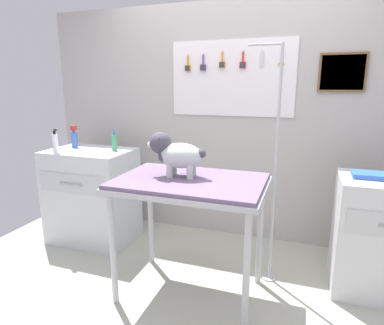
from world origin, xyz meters
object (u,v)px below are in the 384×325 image
grooming_table (190,191)px  cabinet_right (384,237)px  grooming_arm (274,177)px  counter_left (92,195)px  dog (175,153)px  conditioner_bottle (55,143)px

grooming_table → cabinet_right: bearing=20.1°
grooming_arm → counter_left: bearing=175.3°
grooming_table → grooming_arm: grooming_arm is taller
dog → counter_left: dog is taller
grooming_table → dog: (-0.12, 0.03, 0.26)m
grooming_arm → cabinet_right: (0.80, 0.12, -0.41)m
grooming_arm → counter_left: (-1.75, 0.14, -0.39)m
dog → cabinet_right: size_ratio=0.50×
counter_left → conditioner_bottle: 0.63m
counter_left → cabinet_right: bearing=-0.6°
grooming_table → dog: size_ratio=2.39×
grooming_arm → conditioner_bottle: grooming_arm is taller
grooming_table → counter_left: counter_left is taller
cabinet_right → conditioner_bottle: size_ratio=3.94×
grooming_table → conditioner_bottle: bearing=168.4°
grooming_table → grooming_arm: 0.66m
grooming_table → grooming_arm: size_ratio=0.58×
cabinet_right → conditioner_bottle: 2.81m
counter_left → grooming_arm: bearing=-4.7°
grooming_arm → dog: size_ratio=4.13×
cabinet_right → conditioner_bottle: bearing=-175.8°
grooming_arm → counter_left: size_ratio=1.97×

